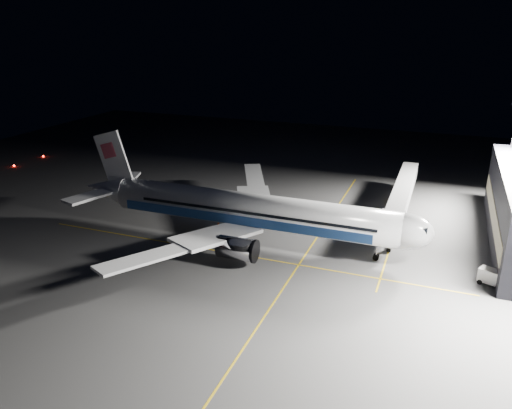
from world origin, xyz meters
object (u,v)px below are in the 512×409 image
object	(u,v)px
service_truck	(495,278)
safety_cone_a	(231,225)
floodlight_mast_north	(512,146)
safety_cone_c	(218,223)
airliner	(245,210)
baggage_tug	(242,195)
jet_bridge	(401,196)
safety_cone_b	(280,217)

from	to	relation	value
service_truck	safety_cone_a	xyz separation A→B (m)	(-42.42, 6.46, -0.92)
floodlight_mast_north	safety_cone_c	bearing A→B (deg)	-149.76
airliner	baggage_tug	bearing A→B (deg)	114.17
baggage_tug	jet_bridge	bearing A→B (deg)	0.39
service_truck	safety_cone_b	distance (m)	38.05
service_truck	safety_cone_c	xyz separation A→B (m)	(-44.89, 6.46, -0.92)
airliner	safety_cone_c	world-z (taller)	airliner
safety_cone_c	safety_cone_a	bearing A→B (deg)	0.00
safety_cone_b	jet_bridge	bearing A→B (deg)	19.04
jet_bridge	safety_cone_a	size ratio (longest dim) A/B	59.23
floodlight_mast_north	safety_cone_c	distance (m)	56.86
floodlight_mast_north	safety_cone_b	distance (m)	45.72
airliner	safety_cone_c	bearing A→B (deg)	149.99
baggage_tug	safety_cone_c	distance (m)	14.43
airliner	jet_bridge	xyz separation A→B (m)	(23.08, 18.06, -0.58)
airliner	safety_cone_c	xyz separation A→B (m)	(-6.92, 4.00, -4.86)
jet_bridge	baggage_tug	bearing A→B (deg)	179.44
safety_cone_c	safety_cone_b	bearing A→B (deg)	36.64
airliner	service_truck	distance (m)	38.25
baggage_tug	safety_cone_b	world-z (taller)	baggage_tug
airliner	safety_cone_c	distance (m)	9.36
baggage_tug	safety_cone_c	bearing A→B (deg)	-83.81
jet_bridge	service_truck	size ratio (longest dim) A/B	7.23
service_truck	baggage_tug	xyz separation A→B (m)	(-46.21, 20.82, -0.39)
safety_cone_a	safety_cone_b	xyz separation A→B (m)	(6.81, 6.91, -0.03)
baggage_tug	airliner	bearing A→B (deg)	-64.88
floodlight_mast_north	baggage_tug	distance (m)	52.45
baggage_tug	safety_cone_a	world-z (taller)	baggage_tug
service_truck	safety_cone_c	world-z (taller)	service_truck
airliner	service_truck	world-z (taller)	airliner
safety_cone_b	service_truck	bearing A→B (deg)	-20.57
service_truck	safety_cone_c	bearing A→B (deg)	-164.82
floodlight_mast_north	safety_cone_a	xyz separation A→B (m)	(-45.53, -27.99, -12.08)
airliner	floodlight_mast_north	world-z (taller)	floodlight_mast_north
baggage_tug	safety_cone_c	size ratio (longest dim) A/B	4.17
baggage_tug	safety_cone_b	xyz separation A→B (m)	(10.60, -7.46, -0.57)
safety_cone_a	safety_cone_b	size ratio (longest dim) A/B	1.11
service_truck	baggage_tug	world-z (taller)	service_truck
airliner	jet_bridge	distance (m)	29.31
baggage_tug	safety_cone_a	bearing A→B (deg)	-74.27
safety_cone_a	airliner	bearing A→B (deg)	-41.94
safety_cone_a	service_truck	bearing A→B (deg)	-8.66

